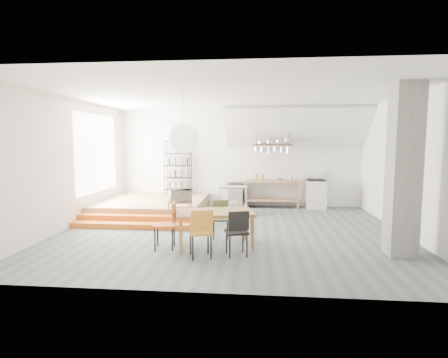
# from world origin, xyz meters

# --- Properties ---
(floor) EXTENTS (8.00, 8.00, 0.00)m
(floor) POSITION_xyz_m (0.00, 0.00, 0.00)
(floor) COLOR #4F585B
(floor) RESTS_ON ground
(wall_back) EXTENTS (8.00, 0.04, 3.20)m
(wall_back) POSITION_xyz_m (0.00, 3.50, 1.60)
(wall_back) COLOR silver
(wall_back) RESTS_ON ground
(wall_left) EXTENTS (0.04, 7.00, 3.20)m
(wall_left) POSITION_xyz_m (-4.00, 0.00, 1.60)
(wall_left) COLOR silver
(wall_left) RESTS_ON ground
(wall_right) EXTENTS (0.04, 7.00, 3.20)m
(wall_right) POSITION_xyz_m (4.00, 0.00, 1.60)
(wall_right) COLOR silver
(wall_right) RESTS_ON ground
(ceiling) EXTENTS (8.00, 7.00, 0.02)m
(ceiling) POSITION_xyz_m (0.00, 0.00, 3.20)
(ceiling) COLOR white
(ceiling) RESTS_ON wall_back
(slope_ceiling) EXTENTS (4.40, 1.44, 1.32)m
(slope_ceiling) POSITION_xyz_m (1.80, 2.90, 2.55)
(slope_ceiling) COLOR white
(slope_ceiling) RESTS_ON wall_back
(window_pane) EXTENTS (0.02, 2.50, 2.20)m
(window_pane) POSITION_xyz_m (-3.98, 1.50, 1.80)
(window_pane) COLOR white
(window_pane) RESTS_ON wall_left
(platform) EXTENTS (3.00, 3.00, 0.40)m
(platform) POSITION_xyz_m (-2.50, 2.00, 0.20)
(platform) COLOR #9F724F
(platform) RESTS_ON ground
(step_lower) EXTENTS (3.00, 0.35, 0.13)m
(step_lower) POSITION_xyz_m (-2.50, 0.05, 0.07)
(step_lower) COLOR orange
(step_lower) RESTS_ON ground
(step_upper) EXTENTS (3.00, 0.35, 0.27)m
(step_upper) POSITION_xyz_m (-2.50, 0.40, 0.13)
(step_upper) COLOR orange
(step_upper) RESTS_ON ground
(concrete_column) EXTENTS (0.50, 0.50, 3.20)m
(concrete_column) POSITION_xyz_m (3.30, -1.50, 1.60)
(concrete_column) COLOR slate
(concrete_column) RESTS_ON ground
(kitchen_counter) EXTENTS (1.80, 0.60, 0.91)m
(kitchen_counter) POSITION_xyz_m (1.10, 3.15, 0.63)
(kitchen_counter) COLOR #9F724F
(kitchen_counter) RESTS_ON ground
(stove) EXTENTS (0.60, 0.60, 1.18)m
(stove) POSITION_xyz_m (2.50, 3.16, 0.48)
(stove) COLOR white
(stove) RESTS_ON ground
(pot_rack) EXTENTS (1.20, 0.50, 1.43)m
(pot_rack) POSITION_xyz_m (1.13, 2.92, 1.98)
(pot_rack) COLOR #402719
(pot_rack) RESTS_ON ceiling
(wire_shelving) EXTENTS (0.88, 0.38, 1.80)m
(wire_shelving) POSITION_xyz_m (-2.00, 3.20, 1.33)
(wire_shelving) COLOR black
(wire_shelving) RESTS_ON platform
(microwave_shelf) EXTENTS (0.60, 0.40, 0.16)m
(microwave_shelf) POSITION_xyz_m (-1.40, 0.75, 0.55)
(microwave_shelf) COLOR #9F724F
(microwave_shelf) RESTS_ON platform
(paper_lantern) EXTENTS (0.60, 0.60, 0.60)m
(paper_lantern) POSITION_xyz_m (-0.81, -1.43, 2.20)
(paper_lantern) COLOR white
(paper_lantern) RESTS_ON ceiling
(dining_table) EXTENTS (1.70, 1.19, 0.73)m
(dining_table) POSITION_xyz_m (-0.23, -1.29, 0.65)
(dining_table) COLOR brown
(dining_table) RESTS_ON ground
(chair_mustard) EXTENTS (0.53, 0.53, 0.92)m
(chair_mustard) POSITION_xyz_m (-0.39, -2.05, 0.55)
(chair_mustard) COLOR #BB7520
(chair_mustard) RESTS_ON ground
(chair_black) EXTENTS (0.50, 0.50, 0.88)m
(chair_black) POSITION_xyz_m (0.26, -1.89, 0.52)
(chair_black) COLOR black
(chair_black) RESTS_ON ground
(chair_olive) EXTENTS (0.41, 0.41, 0.82)m
(chair_olive) POSITION_xyz_m (-0.19, -0.57, 0.49)
(chair_olive) COLOR #485528
(chair_olive) RESTS_ON ground
(chair_red) EXTENTS (0.48, 0.48, 0.93)m
(chair_red) POSITION_xyz_m (-1.14, -1.51, 0.56)
(chair_red) COLOR #BE511B
(chair_red) RESTS_ON ground
(rolling_cart) EXTENTS (0.88, 0.56, 0.83)m
(rolling_cart) POSITION_xyz_m (-0.08, 1.96, 0.53)
(rolling_cart) COLOR silver
(rolling_cart) RESTS_ON ground
(mini_fridge) EXTENTS (0.46, 0.46, 0.79)m
(mini_fridge) POSITION_xyz_m (-0.06, 3.20, 0.39)
(mini_fridge) COLOR black
(mini_fridge) RESTS_ON ground
(microwave) EXTENTS (0.66, 0.58, 0.31)m
(microwave) POSITION_xyz_m (-1.40, 0.75, 0.72)
(microwave) COLOR beige
(microwave) RESTS_ON microwave_shelf
(bowl) EXTENTS (0.23, 0.23, 0.05)m
(bowl) POSITION_xyz_m (1.36, 3.10, 0.93)
(bowl) COLOR silver
(bowl) RESTS_ON kitchen_counter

